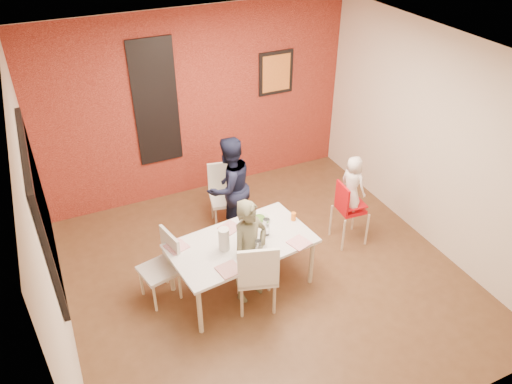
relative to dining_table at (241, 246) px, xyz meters
name	(u,v)px	position (x,y,z in m)	size (l,w,h in m)	color
ground	(266,277)	(0.33, 0.02, -0.60)	(4.50, 4.50, 0.00)	brown
ceiling	(270,58)	(0.33, 0.02, 2.10)	(4.50, 4.50, 0.02)	silver
wall_back	(198,105)	(0.33, 2.27, 0.75)	(4.50, 0.02, 2.70)	#F0E0C6
wall_front	(404,334)	(0.33, -2.23, 0.75)	(4.50, 0.02, 2.70)	#F0E0C6
wall_left	(45,238)	(-1.92, 0.02, 0.75)	(0.02, 4.50, 2.70)	#F0E0C6
wall_right	(433,141)	(2.58, 0.02, 0.75)	(0.02, 4.50, 2.70)	#F0E0C6
brick_accent_wall	(198,106)	(0.33, 2.25, 0.75)	(4.50, 0.02, 2.70)	maroon
picture_window_frame	(41,208)	(-1.89, 0.22, 0.95)	(0.05, 1.70, 1.30)	black
picture_window_pane	(43,207)	(-1.88, 0.22, 0.95)	(0.02, 1.55, 1.15)	black
glassblock_strip	(156,103)	(-0.27, 2.23, 0.90)	(0.55, 0.03, 1.70)	silver
glassblock_surround	(156,103)	(-0.27, 2.23, 0.90)	(0.60, 0.03, 1.76)	black
art_print_frame	(276,73)	(1.53, 2.23, 1.05)	(0.54, 0.03, 0.64)	black
art_print_canvas	(276,73)	(1.53, 2.21, 1.05)	(0.44, 0.01, 0.54)	orange
dining_table	(241,246)	(0.00, 0.00, 0.00)	(1.68, 1.07, 0.66)	white
chair_near	(257,273)	(0.01, -0.40, -0.08)	(0.54, 0.54, 0.94)	white
chair_far	(224,191)	(0.31, 1.29, -0.11)	(0.48, 0.48, 0.87)	white
chair_left	(164,263)	(-0.84, 0.25, -0.13)	(0.47, 0.47, 0.84)	beige
high_chair	(348,207)	(1.58, 0.22, -0.07)	(0.40, 0.40, 0.88)	red
child_near	(250,251)	(0.03, -0.16, 0.04)	(0.47, 0.31, 1.29)	#5D5C42
child_far	(229,187)	(0.29, 1.06, 0.09)	(0.68, 0.53, 1.39)	black
toddler	(353,183)	(1.60, 0.22, 0.28)	(0.36, 0.23, 0.73)	white
plate_near_left	(229,269)	(-0.30, -0.36, 0.06)	(0.23, 0.23, 0.01)	silver
plate_far_mid	(230,227)	(-0.02, 0.29, 0.06)	(0.21, 0.21, 0.01)	silver
plate_near_right	(299,243)	(0.58, -0.28, 0.06)	(0.21, 0.21, 0.01)	white
plate_far_left	(177,246)	(-0.68, 0.22, 0.06)	(0.22, 0.22, 0.01)	white
salad_bowl_a	(248,243)	(0.04, -0.07, 0.09)	(0.22, 0.22, 0.05)	white
salad_bowl_b	(259,219)	(0.35, 0.27, 0.09)	(0.23, 0.23, 0.06)	white
wine_bottle	(252,226)	(0.16, 0.05, 0.20)	(0.08, 0.08, 0.28)	black
wine_glass_a	(258,248)	(0.08, -0.27, 0.15)	(0.07, 0.07, 0.19)	silver
wine_glass_b	(266,227)	(0.31, 0.01, 0.17)	(0.07, 0.07, 0.21)	white
paper_towel_roll	(224,239)	(-0.21, -0.03, 0.19)	(0.12, 0.12, 0.27)	silver
condiment_red	(249,232)	(0.12, 0.05, 0.12)	(0.03, 0.03, 0.13)	red
condiment_green	(254,232)	(0.16, 0.01, 0.14)	(0.04, 0.04, 0.15)	#307828
condiment_brown	(241,236)	(0.01, 0.04, 0.12)	(0.03, 0.03, 0.13)	brown
sippy_cup	(293,216)	(0.72, 0.12, 0.11)	(0.06, 0.06, 0.10)	orange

